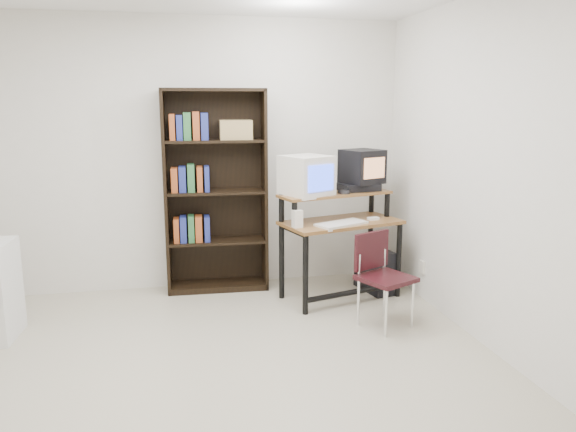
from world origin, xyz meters
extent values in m
cube|color=#BCB49C|center=(0.00, 0.00, -0.01)|extent=(4.00, 4.00, 0.01)
cube|color=silver|center=(0.00, 2.00, 1.30)|extent=(4.00, 0.01, 2.60)
cube|color=silver|center=(0.00, -2.00, 1.30)|extent=(4.00, 0.01, 2.60)
cube|color=silver|center=(2.00, 0.00, 1.30)|extent=(0.01, 4.00, 2.60)
cube|color=brown|center=(1.25, 1.33, 0.72)|extent=(1.18, 0.80, 0.03)
cube|color=brown|center=(1.22, 1.44, 0.97)|extent=(1.12, 0.59, 0.02)
cylinder|color=black|center=(0.83, 0.98, 0.36)|extent=(0.05, 0.05, 0.72)
cylinder|color=black|center=(1.79, 1.24, 0.36)|extent=(0.05, 0.05, 0.72)
cylinder|color=black|center=(0.71, 1.43, 0.49)|extent=(0.05, 0.05, 0.98)
cylinder|color=black|center=(1.67, 1.68, 0.49)|extent=(0.05, 0.05, 0.98)
cylinder|color=black|center=(1.31, 1.11, 0.12)|extent=(0.98, 0.30, 0.05)
cube|color=silver|center=(0.93, 1.40, 1.15)|extent=(0.52, 0.52, 0.37)
cube|color=#304FFD|center=(1.02, 1.22, 1.15)|extent=(0.26, 0.14, 0.23)
cube|color=black|center=(1.47, 1.52, 1.01)|extent=(0.40, 0.31, 0.08)
cube|color=black|center=(1.52, 1.55, 1.21)|extent=(0.44, 0.43, 0.32)
cube|color=tan|center=(1.58, 1.39, 1.21)|extent=(0.23, 0.11, 0.19)
cylinder|color=#26262B|center=(1.29, 1.38, 0.99)|extent=(0.14, 0.14, 0.05)
cube|color=silver|center=(1.20, 1.18, 0.74)|extent=(0.51, 0.38, 0.03)
cube|color=black|center=(1.55, 1.31, 0.72)|extent=(0.25, 0.22, 0.01)
cube|color=white|center=(1.56, 1.32, 0.74)|extent=(0.11, 0.08, 0.03)
cube|color=silver|center=(0.79, 1.16, 0.80)|extent=(0.09, 0.09, 0.17)
cube|color=black|center=(1.63, 1.44, 0.21)|extent=(0.28, 0.48, 0.42)
cube|color=black|center=(1.40, 0.58, 0.41)|extent=(0.51, 0.51, 0.04)
cube|color=black|center=(1.33, 0.74, 0.61)|extent=(0.34, 0.18, 0.31)
cylinder|color=silver|center=(1.32, 0.38, 0.19)|extent=(0.02, 0.02, 0.39)
cylinder|color=silver|center=(1.60, 0.51, 0.19)|extent=(0.02, 0.02, 0.39)
cylinder|color=silver|center=(1.19, 0.66, 0.19)|extent=(0.02, 0.02, 0.39)
cylinder|color=silver|center=(1.48, 0.79, 0.19)|extent=(0.02, 0.02, 0.39)
cube|color=black|center=(-0.32, 1.85, 0.97)|extent=(0.04, 0.32, 1.93)
cube|color=black|center=(0.62, 1.81, 0.97)|extent=(0.04, 0.32, 1.93)
cube|color=black|center=(0.16, 1.98, 0.97)|extent=(0.97, 0.06, 1.93)
cube|color=black|center=(0.15, 1.83, 1.92)|extent=(0.98, 0.37, 0.03)
cube|color=black|center=(0.15, 1.83, 0.03)|extent=(0.98, 0.37, 0.06)
cube|color=black|center=(0.15, 1.83, 0.48)|extent=(0.92, 0.34, 0.03)
cube|color=black|center=(0.15, 1.83, 0.97)|extent=(0.92, 0.34, 0.02)
cube|color=black|center=(0.15, 1.83, 1.45)|extent=(0.92, 0.34, 0.02)
cube|color=olive|center=(0.35, 1.82, 1.55)|extent=(0.31, 0.25, 0.18)
cube|color=beige|center=(1.99, 1.15, 0.30)|extent=(0.02, 0.08, 0.12)
camera|label=1|loc=(-0.30, -3.49, 1.82)|focal=35.00mm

